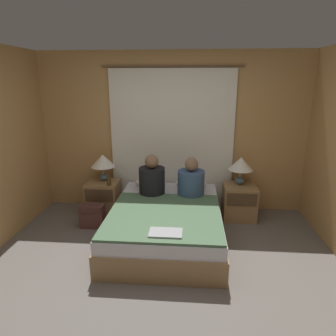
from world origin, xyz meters
TOP-DOWN VIEW (x-y plane):
  - ground_plane at (0.00, 0.00)m, footprint 16.00×16.00m
  - wall_back at (0.00, 2.04)m, footprint 4.31×0.06m
  - curtain_panel at (0.00, 1.97)m, footprint 2.14×0.02m
  - bed at (0.00, 0.93)m, footprint 1.44×1.98m
  - nightstand_left at (-1.07, 1.65)m, footprint 0.49×0.47m
  - nightstand_right at (1.07, 1.65)m, footprint 0.49×0.47m
  - lamp_left at (-1.07, 1.73)m, footprint 0.37×0.37m
  - lamp_right at (1.07, 1.73)m, footprint 0.37×0.37m
  - pillow_left at (-0.32, 1.73)m, footprint 0.49×0.29m
  - pillow_right at (0.32, 1.73)m, footprint 0.49×0.29m
  - blanket_on_bed at (0.00, 0.65)m, footprint 1.38×1.36m
  - person_left_in_bed at (-0.24, 1.37)m, footprint 0.37×0.37m
  - person_right_in_bed at (0.32, 1.37)m, footprint 0.38×0.38m
  - beer_bottle_on_left_stand at (-0.92, 1.52)m, footprint 0.07×0.07m
  - laptop_on_bed at (0.06, 0.17)m, footprint 0.36×0.22m
  - backpack_on_floor at (-1.10, 1.17)m, footprint 0.34×0.20m

SIDE VIEW (x-z plane):
  - ground_plane at x=0.00m, z-range 0.00..0.00m
  - backpack_on_floor at x=-1.10m, z-range 0.02..0.37m
  - bed at x=0.00m, z-range 0.00..0.45m
  - nightstand_left at x=-1.07m, z-range 0.00..0.53m
  - nightstand_right at x=1.07m, z-range 0.00..0.53m
  - blanket_on_bed at x=0.00m, z-range 0.45..0.48m
  - laptop_on_bed at x=0.06m, z-range 0.48..0.50m
  - pillow_left at x=-0.32m, z-range 0.45..0.57m
  - pillow_right at x=0.32m, z-range 0.45..0.57m
  - beer_bottle_on_left_stand at x=-0.92m, z-range 0.50..0.70m
  - person_right_in_bed at x=0.32m, z-range 0.39..0.96m
  - person_left_in_bed at x=-0.24m, z-range 0.39..0.99m
  - lamp_left at x=-1.07m, z-range 0.62..1.04m
  - lamp_right at x=1.07m, z-range 0.62..1.04m
  - curtain_panel at x=0.00m, z-range 0.00..2.27m
  - wall_back at x=0.00m, z-range 0.00..2.50m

